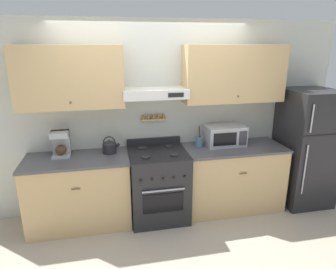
# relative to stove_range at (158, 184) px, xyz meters

# --- Properties ---
(ground_plane) EXTENTS (16.00, 16.00, 0.00)m
(ground_plane) POSITION_rel_stove_range_xyz_m (0.00, -0.30, -0.46)
(ground_plane) COLOR #B2A38E
(wall_back) EXTENTS (5.20, 0.46, 2.55)m
(wall_back) POSITION_rel_stove_range_xyz_m (0.02, 0.32, 1.03)
(wall_back) COLOR silver
(wall_back) RESTS_ON ground_plane
(counter_left) EXTENTS (1.27, 0.67, 0.90)m
(counter_left) POSITION_rel_stove_range_xyz_m (-1.01, 0.04, -0.01)
(counter_left) COLOR tan
(counter_left) RESTS_ON ground_plane
(counter_right) EXTENTS (1.37, 0.67, 0.90)m
(counter_right) POSITION_rel_stove_range_xyz_m (1.06, 0.04, -0.01)
(counter_right) COLOR tan
(counter_right) RESTS_ON ground_plane
(stove_range) EXTENTS (0.74, 0.73, 1.01)m
(stove_range) POSITION_rel_stove_range_xyz_m (0.00, 0.00, 0.00)
(stove_range) COLOR #232326
(stove_range) RESTS_ON ground_plane
(refrigerator) EXTENTS (0.67, 0.73, 1.65)m
(refrigerator) POSITION_rel_stove_range_xyz_m (2.14, -0.01, 0.36)
(refrigerator) COLOR #232326
(refrigerator) RESTS_ON ground_plane
(tea_kettle) EXTENTS (0.23, 0.18, 0.22)m
(tea_kettle) POSITION_rel_stove_range_xyz_m (-0.60, 0.14, 0.52)
(tea_kettle) COLOR #232326
(tea_kettle) RESTS_ON counter_left
(coffee_maker) EXTENTS (0.21, 0.22, 0.32)m
(coffee_maker) POSITION_rel_stove_range_xyz_m (-1.19, 0.17, 0.60)
(coffee_maker) COLOR #ADAFB5
(coffee_maker) RESTS_ON counter_left
(microwave) EXTENTS (0.53, 0.38, 0.27)m
(microwave) POSITION_rel_stove_range_xyz_m (0.96, 0.16, 0.57)
(microwave) COLOR #ADAFB5
(microwave) RESTS_ON counter_right
(utensil_crock) EXTENTS (0.10, 0.10, 0.29)m
(utensil_crock) POSITION_rel_stove_range_xyz_m (0.59, 0.14, 0.51)
(utensil_crock) COLOR slate
(utensil_crock) RESTS_ON counter_right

